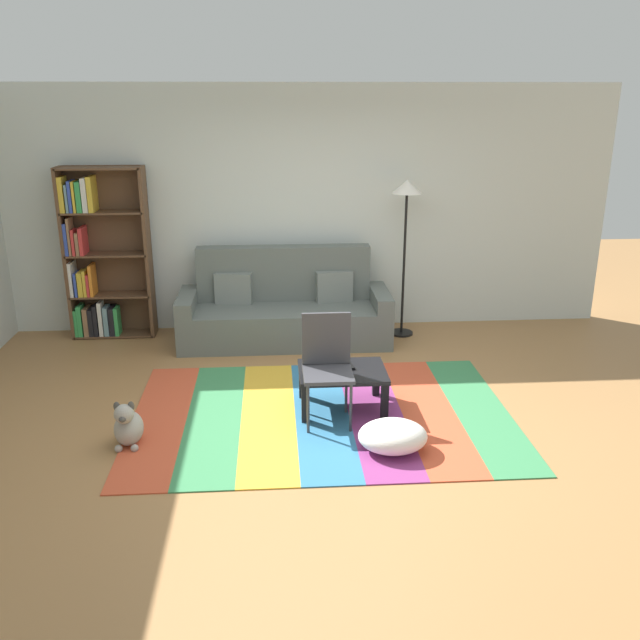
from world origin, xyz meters
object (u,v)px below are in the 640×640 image
object	(u,v)px
couch	(285,310)
bookshelf	(98,260)
pouf	(393,436)
tv_remote	(350,366)
dog	(128,426)
standing_lamp	(406,207)
folding_chair	(327,359)
coffee_table	(342,376)

from	to	relation	value
couch	bookshelf	xyz separation A→B (m)	(-2.01, 0.28, 0.54)
pouf	tv_remote	size ratio (longest dim) A/B	3.51
dog	standing_lamp	size ratio (longest dim) A/B	0.23
couch	tv_remote	size ratio (longest dim) A/B	15.07
dog	pouf	bearing A→B (deg)	-6.77
standing_lamp	folding_chair	distance (m)	2.44
standing_lamp	tv_remote	bearing A→B (deg)	-113.80
pouf	dog	size ratio (longest dim) A/B	1.33
coffee_table	folding_chair	distance (m)	0.33
couch	coffee_table	xyz separation A→B (m)	(0.45, -1.76, -0.03)
couch	dog	distance (m)	2.60
bookshelf	standing_lamp	world-z (taller)	bookshelf
pouf	tv_remote	xyz separation A→B (m)	(-0.23, 0.81, 0.25)
dog	folding_chair	bearing A→B (deg)	12.21
coffee_table	tv_remote	bearing A→B (deg)	37.96
pouf	standing_lamp	distance (m)	2.97
pouf	dog	bearing A→B (deg)	173.23
pouf	folding_chair	bearing A→B (deg)	128.15
dog	coffee_table	bearing A→B (deg)	16.79
coffee_table	bookshelf	bearing A→B (deg)	140.33
pouf	coffee_table	bearing A→B (deg)	112.23
standing_lamp	tv_remote	size ratio (longest dim) A/B	11.48
couch	standing_lamp	world-z (taller)	standing_lamp
coffee_table	tv_remote	xyz separation A→B (m)	(0.07, 0.06, 0.07)
pouf	tv_remote	distance (m)	0.88
standing_lamp	dog	bearing A→B (deg)	-137.40
bookshelf	folding_chair	world-z (taller)	bookshelf
pouf	standing_lamp	world-z (taller)	standing_lamp
couch	pouf	distance (m)	2.64
bookshelf	pouf	size ratio (longest dim) A/B	3.54
dog	tv_remote	size ratio (longest dim) A/B	2.65
standing_lamp	couch	bearing A→B (deg)	-176.13
folding_chair	tv_remote	bearing A→B (deg)	92.65
bookshelf	tv_remote	bearing A→B (deg)	-38.04
pouf	tv_remote	bearing A→B (deg)	106.09
coffee_table	pouf	xyz separation A→B (m)	(0.31, -0.75, -0.18)
bookshelf	tv_remote	size ratio (longest dim) A/B	12.44
coffee_table	pouf	world-z (taller)	coffee_table
bookshelf	standing_lamp	xyz separation A→B (m)	(3.33, -0.19, 0.56)
couch	bookshelf	distance (m)	2.10
bookshelf	dog	size ratio (longest dim) A/B	4.69
couch	standing_lamp	size ratio (longest dim) A/B	1.31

